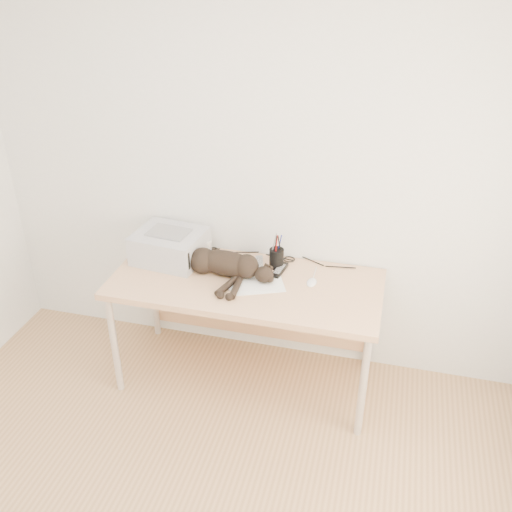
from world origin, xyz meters
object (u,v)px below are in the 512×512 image
(mug, at_px, (204,246))
(mouse, at_px, (312,281))
(desk, at_px, (249,292))
(cat, at_px, (223,264))
(pen_cup, at_px, (276,258))
(printer, at_px, (170,246))

(mug, bearing_deg, mouse, -14.49)
(desk, relative_size, cat, 2.24)
(pen_cup, bearing_deg, mug, 173.43)
(cat, distance_m, mouse, 0.54)
(desk, bearing_deg, printer, 174.27)
(printer, xyz_separation_m, cat, (0.38, -0.10, -0.02))
(cat, distance_m, pen_cup, 0.34)
(cat, relative_size, pen_cup, 3.13)
(cat, relative_size, mouse, 7.31)
(desk, relative_size, printer, 3.59)
(desk, distance_m, pen_cup, 0.27)
(printer, xyz_separation_m, mouse, (0.91, -0.06, -0.08))
(mug, relative_size, pen_cup, 0.47)
(desk, bearing_deg, pen_cup, 41.68)
(mug, relative_size, mouse, 1.11)
(mug, xyz_separation_m, pen_cup, (0.49, -0.06, 0.01))
(cat, xyz_separation_m, mouse, (0.53, 0.04, -0.06))
(pen_cup, relative_size, mouse, 2.34)
(desk, bearing_deg, cat, -163.23)
(printer, xyz_separation_m, pen_cup, (0.67, 0.07, -0.03))
(desk, height_order, printer, printer)
(pen_cup, height_order, mouse, pen_cup)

